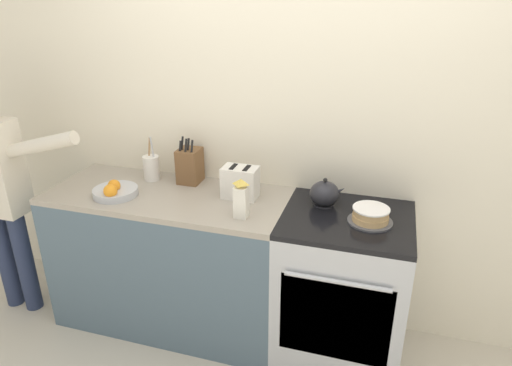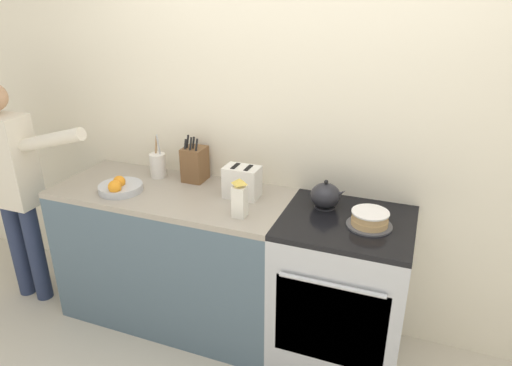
{
  "view_description": "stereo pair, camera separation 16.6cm",
  "coord_description": "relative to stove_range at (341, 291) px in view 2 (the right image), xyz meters",
  "views": [
    {
      "loc": [
        0.52,
        -1.93,
        2.04
      ],
      "look_at": [
        -0.14,
        0.28,
        1.06
      ],
      "focal_mm": 32.0,
      "sensor_mm": 36.0,
      "label": 1
    },
    {
      "loc": [
        0.68,
        -1.87,
        2.04
      ],
      "look_at": [
        -0.14,
        0.28,
        1.06
      ],
      "focal_mm": 32.0,
      "sensor_mm": 36.0,
      "label": 2
    }
  ],
  "objects": [
    {
      "name": "wall_back",
      "position": [
        -0.36,
        0.34,
        0.84
      ],
      "size": [
        8.0,
        0.04,
        2.6
      ],
      "color": "silver",
      "rests_on": "ground_plane"
    },
    {
      "name": "tea_kettle",
      "position": [
        -0.15,
        0.12,
        0.53
      ],
      "size": [
        0.2,
        0.17,
        0.17
      ],
      "color": "#232328",
      "rests_on": "stove_range"
    },
    {
      "name": "person_baker",
      "position": [
        -2.15,
        -0.19,
        0.45
      ],
      "size": [
        0.9,
        0.2,
        1.53
      ],
      "rotation": [
        0.0,
        0.0,
        -0.01
      ],
      "color": "#283351",
      "rests_on": "ground_plane"
    },
    {
      "name": "stove_range",
      "position": [
        0.0,
        0.0,
        0.0
      ],
      "size": [
        0.7,
        0.66,
        0.91
      ],
      "color": "#B7BABF",
      "rests_on": "ground_plane"
    },
    {
      "name": "toaster",
      "position": [
        -0.64,
        0.08,
        0.55
      ],
      "size": [
        0.22,
        0.13,
        0.19
      ],
      "color": "silver",
      "rests_on": "counter_cabinet"
    },
    {
      "name": "milk_carton",
      "position": [
        -0.55,
        -0.16,
        0.56
      ],
      "size": [
        0.07,
        0.07,
        0.22
      ],
      "color": "white",
      "rests_on": "counter_cabinet"
    },
    {
      "name": "utensil_crock",
      "position": [
        -1.27,
        0.18,
        0.54
      ],
      "size": [
        0.1,
        0.1,
        0.29
      ],
      "color": "silver",
      "rests_on": "counter_cabinet"
    },
    {
      "name": "layer_cake",
      "position": [
        0.12,
        -0.02,
        0.5
      ],
      "size": [
        0.24,
        0.24,
        0.08
      ],
      "color": "#4C4C51",
      "rests_on": "stove_range"
    },
    {
      "name": "knife_block",
      "position": [
        -1.02,
        0.21,
        0.57
      ],
      "size": [
        0.13,
        0.15,
        0.3
      ],
      "color": "brown",
      "rests_on": "counter_cabinet"
    },
    {
      "name": "fruit_bowl",
      "position": [
        -1.35,
        -0.12,
        0.49
      ],
      "size": [
        0.26,
        0.26,
        0.1
      ],
      "color": "#B7BABF",
      "rests_on": "counter_cabinet"
    },
    {
      "name": "counter_cabinet",
      "position": [
        -1.08,
        0.0,
        -0.0
      ],
      "size": [
        1.46,
        0.63,
        0.91
      ],
      "color": "#4C6070",
      "rests_on": "ground_plane"
    }
  ]
}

